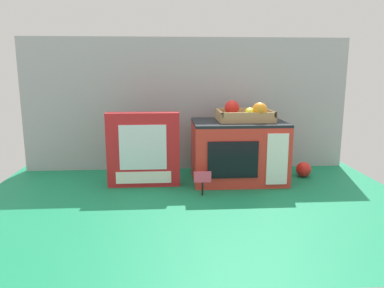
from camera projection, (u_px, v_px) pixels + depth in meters
The scene contains 7 objects.
ground_plane at pixel (190, 182), 1.67m from camera, with size 1.70×1.70×0.00m, color #147A4C.
display_back_panel at pixel (187, 105), 1.86m from camera, with size 1.61×0.03×0.65m, color #A0A3A8.
toy_microwave at pixel (238, 151), 1.68m from camera, with size 0.41×0.29×0.27m.
food_groups_crate at pixel (245, 114), 1.66m from camera, with size 0.24×0.20×0.09m.
cookie_set_box at pixel (143, 150), 1.60m from camera, with size 0.31×0.07×0.32m.
price_sign at pixel (203, 180), 1.48m from camera, with size 0.07×0.01×0.10m.
loose_toy_apple at pixel (304, 169), 1.75m from camera, with size 0.07×0.07×0.07m, color red.
Camera 1 is at (-0.10, -1.60, 0.50)m, focal length 34.64 mm.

